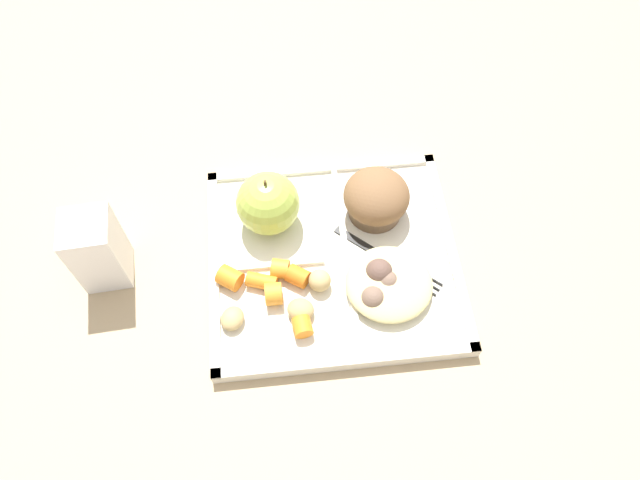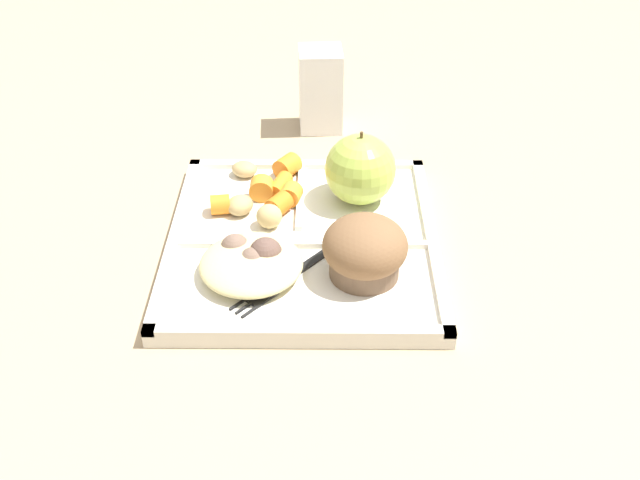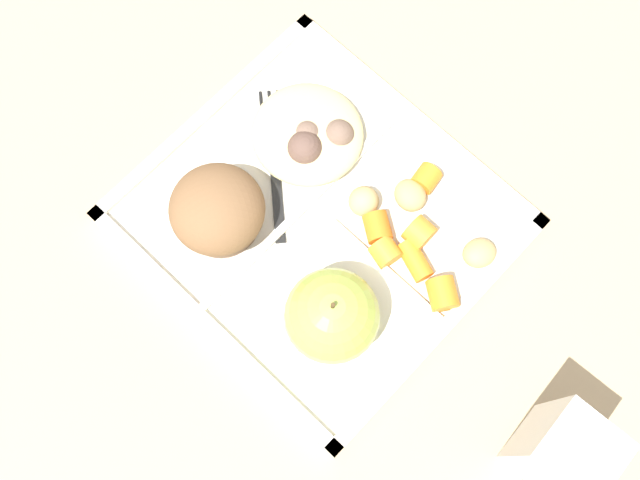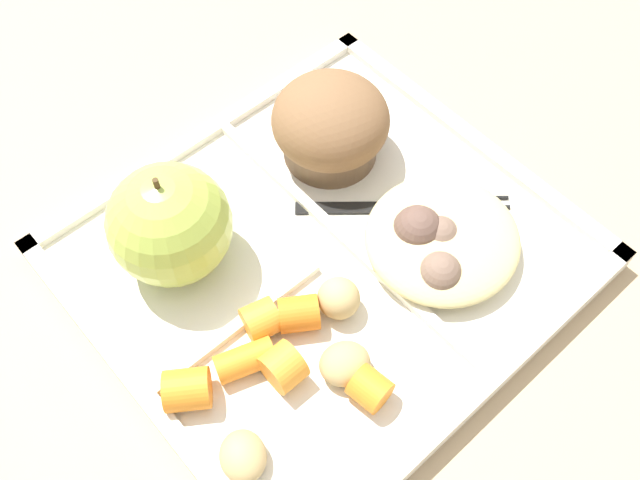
% 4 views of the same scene
% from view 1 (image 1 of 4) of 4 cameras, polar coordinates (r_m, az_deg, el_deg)
% --- Properties ---
extents(ground, '(6.00, 6.00, 0.00)m').
position_cam_1_polar(ground, '(0.78, 1.24, -2.11)').
color(ground, tan).
extents(lunch_tray, '(0.31, 0.29, 0.02)m').
position_cam_1_polar(lunch_tray, '(0.77, 1.24, -1.85)').
color(lunch_tray, silver).
rests_on(lunch_tray, ground).
extents(green_apple, '(0.08, 0.08, 0.09)m').
position_cam_1_polar(green_apple, '(0.76, -4.97, 3.49)').
color(green_apple, '#A8C14C').
rests_on(green_apple, lunch_tray).
extents(bran_muffin, '(0.09, 0.09, 0.06)m').
position_cam_1_polar(bran_muffin, '(0.78, 5.36, 3.97)').
color(bran_muffin, brown).
rests_on(bran_muffin, lunch_tray).
extents(carrot_slice_edge, '(0.04, 0.03, 0.02)m').
position_cam_1_polar(carrot_slice_edge, '(0.74, -5.57, -3.93)').
color(carrot_slice_edge, orange).
rests_on(carrot_slice_edge, lunch_tray).
extents(carrot_slice_large, '(0.03, 0.02, 0.02)m').
position_cam_1_polar(carrot_slice_large, '(0.71, -1.68, -8.22)').
color(carrot_slice_large, orange).
rests_on(carrot_slice_large, lunch_tray).
extents(carrot_slice_small, '(0.04, 0.04, 0.03)m').
position_cam_1_polar(carrot_slice_small, '(0.75, -8.56, -3.58)').
color(carrot_slice_small, orange).
rests_on(carrot_slice_small, lunch_tray).
extents(carrot_slice_center, '(0.03, 0.03, 0.02)m').
position_cam_1_polar(carrot_slice_center, '(0.75, -3.80, -2.74)').
color(carrot_slice_center, orange).
rests_on(carrot_slice_center, lunch_tray).
extents(carrot_slice_back, '(0.03, 0.03, 0.02)m').
position_cam_1_polar(carrot_slice_back, '(0.74, -2.11, -3.47)').
color(carrot_slice_back, orange).
rests_on(carrot_slice_back, lunch_tray).
extents(carrot_slice_tilted, '(0.02, 0.03, 0.03)m').
position_cam_1_polar(carrot_slice_tilted, '(0.73, -4.43, -5.13)').
color(carrot_slice_tilted, orange).
rests_on(carrot_slice_tilted, lunch_tray).
extents(potato_chunk_golden, '(0.04, 0.04, 0.02)m').
position_cam_1_polar(potato_chunk_golden, '(0.73, -8.34, -7.39)').
color(potato_chunk_golden, tan).
rests_on(potato_chunk_golden, lunch_tray).
extents(potato_chunk_small, '(0.04, 0.04, 0.02)m').
position_cam_1_polar(potato_chunk_small, '(0.72, -1.86, -6.63)').
color(potato_chunk_small, tan).
rests_on(potato_chunk_small, lunch_tray).
extents(potato_chunk_wedge, '(0.03, 0.03, 0.03)m').
position_cam_1_polar(potato_chunk_wedge, '(0.74, -0.03, -3.86)').
color(potato_chunk_wedge, tan).
rests_on(potato_chunk_wedge, lunch_tray).
extents(egg_noodle_pile, '(0.11, 0.11, 0.03)m').
position_cam_1_polar(egg_noodle_pile, '(0.74, 6.58, -4.16)').
color(egg_noodle_pile, '#D6C684').
rests_on(egg_noodle_pile, lunch_tray).
extents(meatball_center, '(0.03, 0.03, 0.03)m').
position_cam_1_polar(meatball_center, '(0.74, 6.45, -3.99)').
color(meatball_center, '#755B4C').
rests_on(meatball_center, lunch_tray).
extents(meatball_front, '(0.03, 0.03, 0.03)m').
position_cam_1_polar(meatball_front, '(0.73, 5.04, -5.55)').
color(meatball_front, '#755B4C').
rests_on(meatball_front, lunch_tray).
extents(meatball_side, '(0.03, 0.03, 0.03)m').
position_cam_1_polar(meatball_side, '(0.74, 5.63, -3.10)').
color(meatball_side, brown).
rests_on(meatball_side, lunch_tray).
extents(plastic_fork, '(0.13, 0.11, 0.00)m').
position_cam_1_polar(plastic_fork, '(0.77, 6.88, -2.13)').
color(plastic_fork, black).
rests_on(plastic_fork, lunch_tray).
extents(milk_carton, '(0.06, 0.06, 0.11)m').
position_cam_1_polar(milk_carton, '(0.77, -20.40, -0.87)').
color(milk_carton, white).
rests_on(milk_carton, ground).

